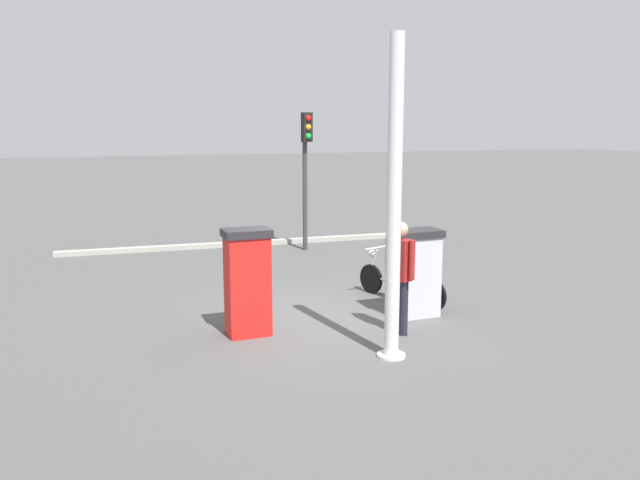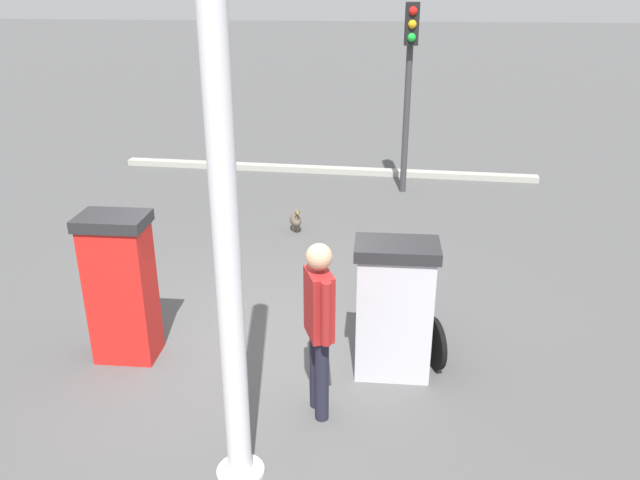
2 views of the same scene
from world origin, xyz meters
The scene contains 9 objects.
ground_plane centered at (0.00, 0.00, 0.00)m, with size 120.00×120.00×0.00m, color #4C4C4C.
fuel_pump_near centered at (-0.38, -1.44, 0.75)m, with size 0.57×0.84×1.47m.
fuel_pump_far centered at (-0.38, 1.44, 0.84)m, with size 0.55×0.71×1.65m.
motorcycle_near_pump centered at (0.52, -1.62, 0.46)m, with size 2.01×0.85×0.92m.
attendant_person centered at (-1.14, -0.75, 1.01)m, with size 0.56×0.32×1.75m.
wandering_duck centered at (3.45, 0.14, 0.21)m, with size 0.43×0.29×0.44m.
roadside_traffic_light centered at (5.72, -1.65, 2.39)m, with size 0.38×0.25×3.49m.
canopy_support_pole centered at (-2.03, -0.18, 2.11)m, with size 0.40×0.40×4.36m.
road_edge_kerb centered at (6.91, 0.00, 0.06)m, with size 0.64×8.87×0.12m.
Camera 2 is at (-6.06, -1.29, 3.85)m, focal length 35.23 mm.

